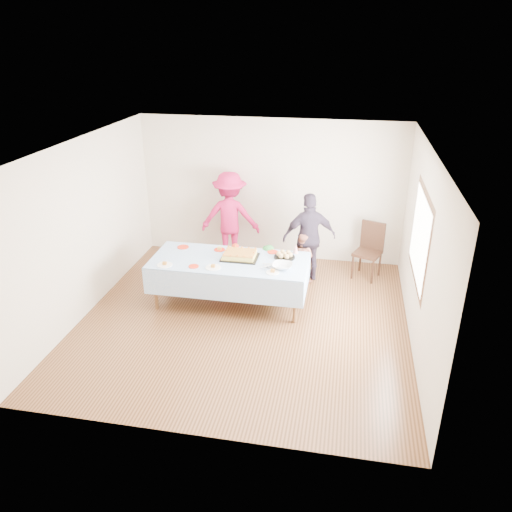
{
  "coord_description": "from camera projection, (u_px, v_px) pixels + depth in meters",
  "views": [
    {
      "loc": [
        1.43,
        -6.54,
        4.11
      ],
      "look_at": [
        0.13,
        0.3,
        0.97
      ],
      "focal_mm": 35.0,
      "sensor_mm": 36.0,
      "label": 1
    }
  ],
  "objects": [
    {
      "name": "ground",
      "position": [
        244.0,
        319.0,
        7.79
      ],
      "size": [
        5.0,
        5.0,
        0.0
      ],
      "primitive_type": "plane",
      "color": "#432813",
      "rests_on": "ground"
    },
    {
      "name": "room_walls",
      "position": [
        247.0,
        212.0,
        7.06
      ],
      "size": [
        5.04,
        5.04,
        2.72
      ],
      "color": "beige",
      "rests_on": "ground"
    },
    {
      "name": "party_table",
      "position": [
        229.0,
        263.0,
        7.98
      ],
      "size": [
        2.5,
        1.1,
        0.78
      ],
      "color": "brown",
      "rests_on": "ground"
    },
    {
      "name": "birthday_cake",
      "position": [
        240.0,
        255.0,
        8.01
      ],
      "size": [
        0.58,
        0.45,
        0.1
      ],
      "color": "black",
      "rests_on": "party_table"
    },
    {
      "name": "rolls_tray",
      "position": [
        284.0,
        255.0,
        8.01
      ],
      "size": [
        0.34,
        0.34,
        0.1
      ],
      "color": "black",
      "rests_on": "party_table"
    },
    {
      "name": "punch_bowl",
      "position": [
        282.0,
        266.0,
        7.66
      ],
      "size": [
        0.31,
        0.31,
        0.08
      ],
      "primitive_type": "imported",
      "color": "silver",
      "rests_on": "party_table"
    },
    {
      "name": "party_hat",
      "position": [
        296.0,
        249.0,
        8.17
      ],
      "size": [
        0.09,
        0.09,
        0.16
      ],
      "primitive_type": "cone",
      "color": "silver",
      "rests_on": "party_table"
    },
    {
      "name": "fork_pile",
      "position": [
        269.0,
        266.0,
        7.67
      ],
      "size": [
        0.24,
        0.18,
        0.07
      ],
      "primitive_type": null,
      "color": "white",
      "rests_on": "party_table"
    },
    {
      "name": "plate_red_far_a",
      "position": [
        183.0,
        247.0,
        8.41
      ],
      "size": [
        0.19,
        0.19,
        0.01
      ],
      "primitive_type": "cylinder",
      "color": "red",
      "rests_on": "party_table"
    },
    {
      "name": "plate_red_far_b",
      "position": [
        220.0,
        250.0,
        8.31
      ],
      "size": [
        0.18,
        0.18,
        0.01
      ],
      "primitive_type": "cylinder",
      "color": "red",
      "rests_on": "party_table"
    },
    {
      "name": "plate_red_far_c",
      "position": [
        241.0,
        251.0,
        8.25
      ],
      "size": [
        0.19,
        0.19,
        0.01
      ],
      "primitive_type": "cylinder",
      "color": "red",
      "rests_on": "party_table"
    },
    {
      "name": "plate_red_far_d",
      "position": [
        273.0,
        252.0,
        8.23
      ],
      "size": [
        0.18,
        0.18,
        0.01
      ],
      "primitive_type": "cylinder",
      "color": "red",
      "rests_on": "party_table"
    },
    {
      "name": "plate_red_near",
      "position": [
        194.0,
        266.0,
        7.72
      ],
      "size": [
        0.16,
        0.16,
        0.01
      ],
      "primitive_type": "cylinder",
      "color": "red",
      "rests_on": "party_table"
    },
    {
      "name": "plate_white_left",
      "position": [
        165.0,
        265.0,
        7.77
      ],
      "size": [
        0.24,
        0.24,
        0.01
      ],
      "primitive_type": "cylinder",
      "color": "white",
      "rests_on": "party_table"
    },
    {
      "name": "plate_white_mid",
      "position": [
        213.0,
        268.0,
        7.68
      ],
      "size": [
        0.24,
        0.24,
        0.01
      ],
      "primitive_type": "cylinder",
      "color": "white",
      "rests_on": "party_table"
    },
    {
      "name": "plate_white_right",
      "position": [
        273.0,
        272.0,
        7.53
      ],
      "size": [
        0.2,
        0.2,
        0.01
      ],
      "primitive_type": "cylinder",
      "color": "white",
      "rests_on": "party_table"
    },
    {
      "name": "dining_chair",
      "position": [
        370.0,
        247.0,
        8.97
      ],
      "size": [
        0.57,
        0.57,
        1.02
      ],
      "rotation": [
        0.0,
        0.0,
        -0.38
      ],
      "color": "black",
      "rests_on": "ground"
    },
    {
      "name": "toddler_left",
      "position": [
        236.0,
        265.0,
        8.61
      ],
      "size": [
        0.3,
        0.2,
        0.83
      ],
      "primitive_type": "imported",
      "rotation": [
        0.0,
        0.0,
        3.14
      ],
      "color": "red",
      "rests_on": "ground"
    },
    {
      "name": "toddler_mid",
      "position": [
        268.0,
        268.0,
        8.51
      ],
      "size": [
        0.48,
        0.39,
        0.84
      ],
      "primitive_type": "imported",
      "rotation": [
        0.0,
        0.0,
        2.78
      ],
      "color": "#297C31",
      "rests_on": "ground"
    },
    {
      "name": "toddler_right",
      "position": [
        302.0,
        257.0,
        8.84
      ],
      "size": [
        0.55,
        0.5,
        0.91
      ],
      "primitive_type": "imported",
      "rotation": [
        0.0,
        0.0,
        2.72
      ],
      "color": "#C9755E",
      "rests_on": "ground"
    },
    {
      "name": "adult_left",
      "position": [
        230.0,
        217.0,
        9.53
      ],
      "size": [
        1.17,
        0.73,
        1.74
      ],
      "primitive_type": "imported",
      "rotation": [
        0.0,
        0.0,
        3.21
      ],
      "color": "#BA174C",
      "rests_on": "ground"
    },
    {
      "name": "adult_right",
      "position": [
        309.0,
        237.0,
        8.76
      ],
      "size": [
        1.01,
        0.65,
        1.6
      ],
      "primitive_type": "imported",
      "rotation": [
        0.0,
        0.0,
        3.44
      ],
      "color": "#372C3D",
      "rests_on": "ground"
    }
  ]
}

